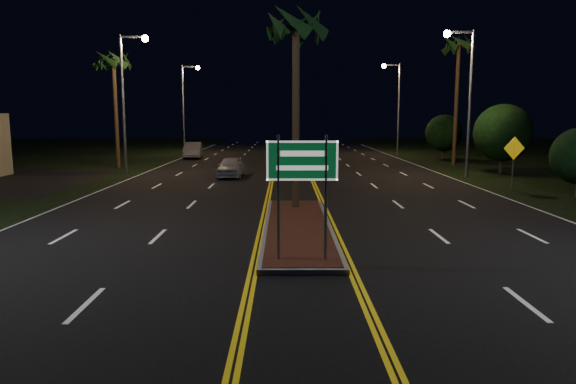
{
  "coord_description": "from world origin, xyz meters",
  "views": [
    {
      "loc": [
        -0.44,
        -10.02,
        3.8
      ],
      "look_at": [
        -0.36,
        2.84,
        1.9
      ],
      "focal_mm": 32.0,
      "sensor_mm": 36.0,
      "label": 1
    }
  ],
  "objects_px": {
    "car_far": "(193,149)",
    "palm_left_far": "(113,61)",
    "streetlight_right_far": "(395,98)",
    "median_island": "(298,227)",
    "shrub_far": "(444,133)",
    "streetlight_left_far": "(187,98)",
    "streetlight_right_mid": "(465,86)",
    "palm_right_far": "(459,45)",
    "warning_sign": "(514,155)",
    "car_near": "(231,165)",
    "streetlight_left_mid": "(128,88)",
    "highway_sign": "(302,172)",
    "shrub_mid": "(503,133)",
    "palm_median": "(296,26)"
  },
  "relations": [
    {
      "from": "car_far",
      "to": "palm_left_far",
      "type": "bearing_deg",
      "value": -117.93
    },
    {
      "from": "streetlight_right_far",
      "to": "median_island",
      "type": "bearing_deg",
      "value": -106.87
    },
    {
      "from": "streetlight_right_far",
      "to": "shrub_far",
      "type": "distance_m",
      "value": 7.56
    },
    {
      "from": "streetlight_left_far",
      "to": "streetlight_right_mid",
      "type": "xyz_separation_m",
      "value": [
        21.23,
        -22.0,
        0.0
      ]
    },
    {
      "from": "streetlight_left_far",
      "to": "palm_right_far",
      "type": "xyz_separation_m",
      "value": [
        23.41,
        -14.0,
        3.49
      ]
    },
    {
      "from": "streetlight_right_mid",
      "to": "warning_sign",
      "type": "distance_m",
      "value": 7.15
    },
    {
      "from": "shrub_far",
      "to": "car_near",
      "type": "height_order",
      "value": "shrub_far"
    },
    {
      "from": "streetlight_left_mid",
      "to": "streetlight_right_far",
      "type": "distance_m",
      "value": 27.83
    },
    {
      "from": "streetlight_right_mid",
      "to": "streetlight_right_far",
      "type": "bearing_deg",
      "value": 90.0
    },
    {
      "from": "median_island",
      "to": "streetlight_right_mid",
      "type": "xyz_separation_m",
      "value": [
        10.61,
        15.0,
        5.57
      ]
    },
    {
      "from": "highway_sign",
      "to": "palm_left_far",
      "type": "bearing_deg",
      "value": 116.92
    },
    {
      "from": "palm_left_far",
      "to": "palm_right_far",
      "type": "xyz_separation_m",
      "value": [
        25.6,
        2.0,
        1.4
      ]
    },
    {
      "from": "shrub_mid",
      "to": "palm_median",
      "type": "bearing_deg",
      "value": -136.04
    },
    {
      "from": "streetlight_right_mid",
      "to": "warning_sign",
      "type": "xyz_separation_m",
      "value": [
        0.61,
        -6.02,
        -3.82
      ]
    },
    {
      "from": "highway_sign",
      "to": "palm_median",
      "type": "distance_m",
      "value": 9.11
    },
    {
      "from": "streetlight_right_far",
      "to": "streetlight_left_mid",
      "type": "bearing_deg",
      "value": -139.7
    },
    {
      "from": "streetlight_left_far",
      "to": "palm_right_far",
      "type": "height_order",
      "value": "palm_right_far"
    },
    {
      "from": "highway_sign",
      "to": "car_near",
      "type": "xyz_separation_m",
      "value": [
        -3.86,
        19.54,
        -1.66
      ]
    },
    {
      "from": "streetlight_left_mid",
      "to": "car_near",
      "type": "relative_size",
      "value": 2.01
    },
    {
      "from": "palm_median",
      "to": "car_far",
      "type": "bearing_deg",
      "value": 108.34
    },
    {
      "from": "shrub_mid",
      "to": "warning_sign",
      "type": "relative_size",
      "value": 1.66
    },
    {
      "from": "palm_median",
      "to": "palm_right_far",
      "type": "height_order",
      "value": "palm_right_far"
    },
    {
      "from": "median_island",
      "to": "palm_right_far",
      "type": "relative_size",
      "value": 1.0
    },
    {
      "from": "car_far",
      "to": "palm_right_far",
      "type": "bearing_deg",
      "value": -24.73
    },
    {
      "from": "shrub_mid",
      "to": "palm_right_far",
      "type": "bearing_deg",
      "value": 101.31
    },
    {
      "from": "streetlight_left_mid",
      "to": "palm_right_far",
      "type": "distance_m",
      "value": 24.42
    },
    {
      "from": "shrub_far",
      "to": "palm_median",
      "type": "bearing_deg",
      "value": -118.42
    },
    {
      "from": "palm_right_far",
      "to": "car_far",
      "type": "xyz_separation_m",
      "value": [
        -21.74,
        7.47,
        -8.31
      ]
    },
    {
      "from": "streetlight_right_mid",
      "to": "palm_right_far",
      "type": "bearing_deg",
      "value": 74.71
    },
    {
      "from": "car_near",
      "to": "warning_sign",
      "type": "bearing_deg",
      "value": -21.9
    },
    {
      "from": "streetlight_left_far",
      "to": "palm_left_far",
      "type": "distance_m",
      "value": 16.28
    },
    {
      "from": "streetlight_left_far",
      "to": "shrub_far",
      "type": "bearing_deg",
      "value": -18.14
    },
    {
      "from": "highway_sign",
      "to": "car_near",
      "type": "height_order",
      "value": "highway_sign"
    },
    {
      "from": "palm_median",
      "to": "car_far",
      "type": "relative_size",
      "value": 1.65
    },
    {
      "from": "streetlight_left_far",
      "to": "car_near",
      "type": "bearing_deg",
      "value": -72.7
    },
    {
      "from": "highway_sign",
      "to": "car_near",
      "type": "distance_m",
      "value": 19.99
    },
    {
      "from": "palm_right_far",
      "to": "warning_sign",
      "type": "bearing_deg",
      "value": -96.43
    },
    {
      "from": "palm_right_far",
      "to": "shrub_far",
      "type": "bearing_deg",
      "value": 80.54
    },
    {
      "from": "median_island",
      "to": "highway_sign",
      "type": "relative_size",
      "value": 3.2
    },
    {
      "from": "palm_right_far",
      "to": "streetlight_right_far",
      "type": "bearing_deg",
      "value": 100.33
    },
    {
      "from": "palm_left_far",
      "to": "warning_sign",
      "type": "height_order",
      "value": "palm_left_far"
    },
    {
      "from": "median_island",
      "to": "palm_left_far",
      "type": "distance_m",
      "value": 25.76
    },
    {
      "from": "median_island",
      "to": "highway_sign",
      "type": "distance_m",
      "value": 4.8
    },
    {
      "from": "streetlight_right_far",
      "to": "palm_left_far",
      "type": "bearing_deg",
      "value": -149.12
    },
    {
      "from": "palm_right_far",
      "to": "car_far",
      "type": "relative_size",
      "value": 2.05
    },
    {
      "from": "shrub_mid",
      "to": "shrub_far",
      "type": "relative_size",
      "value": 1.17
    },
    {
      "from": "car_far",
      "to": "palm_median",
      "type": "bearing_deg",
      "value": -77.42
    },
    {
      "from": "streetlight_right_far",
      "to": "car_near",
      "type": "relative_size",
      "value": 2.01
    },
    {
      "from": "median_island",
      "to": "shrub_mid",
      "type": "relative_size",
      "value": 2.22
    },
    {
      "from": "streetlight_right_mid",
      "to": "shrub_far",
      "type": "bearing_deg",
      "value": 77.18
    }
  ]
}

